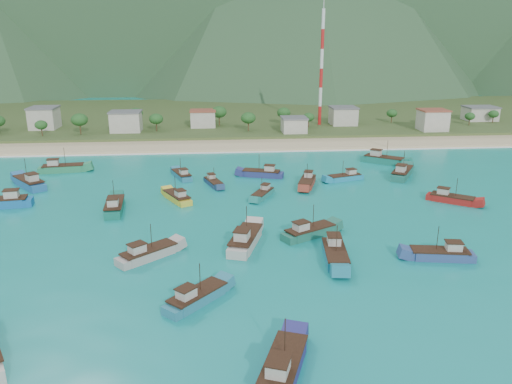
{
  "coord_description": "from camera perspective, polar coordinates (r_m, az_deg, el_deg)",
  "views": [
    {
      "loc": [
        -1.02,
        -81.97,
        34.4
      ],
      "look_at": [
        7.56,
        18.0,
        3.0
      ],
      "focal_mm": 35.0,
      "sensor_mm": 36.0,
      "label": 1
    }
  ],
  "objects": [
    {
      "name": "boat_16",
      "position": [
        90.23,
        6.11,
        -4.62
      ],
      "size": [
        10.83,
        7.96,
        6.3
      ],
      "rotation": [
        0.0,
        0.0,
        5.22
      ],
      "color": "#1E6553",
      "rests_on": "ground"
    },
    {
      "name": "boat_19",
      "position": [
        132.98,
        16.36,
        2.07
      ],
      "size": [
        9.27,
        12.1,
        7.09
      ],
      "rotation": [
        0.0,
        0.0,
        5.74
      ],
      "color": "#1C6355",
      "rests_on": "ground"
    },
    {
      "name": "boat_25",
      "position": [
        86.34,
        20.36,
        -6.76
      ],
      "size": [
        10.54,
        4.66,
        6.02
      ],
      "rotation": [
        0.0,
        0.0,
        1.4
      ],
      "color": "navy",
      "rests_on": "ground"
    },
    {
      "name": "boat_18",
      "position": [
        126.46,
        10.12,
        1.6
      ],
      "size": [
        9.7,
        5.46,
        5.5
      ],
      "rotation": [
        0.0,
        0.0,
        1.88
      ],
      "color": "teal",
      "rests_on": "ground"
    },
    {
      "name": "boat_23",
      "position": [
        141.94,
        -21.25,
        2.51
      ],
      "size": [
        12.05,
        4.94,
        6.91
      ],
      "rotation": [
        0.0,
        0.0,
        4.84
      ],
      "color": "#268356",
      "rests_on": "ground"
    },
    {
      "name": "village",
      "position": [
        186.78,
        -3.18,
        8.25
      ],
      "size": [
        216.32,
        28.64,
        7.49
      ],
      "color": "beige",
      "rests_on": "ground"
    },
    {
      "name": "boat_33",
      "position": [
        127.67,
        0.71,
        2.09
      ],
      "size": [
        10.99,
        6.12,
        6.23
      ],
      "rotation": [
        0.0,
        0.0,
        1.27
      ],
      "color": "navy",
      "rests_on": "ground"
    },
    {
      "name": "radio_tower",
      "position": [
        194.7,
        7.49,
        13.82
      ],
      "size": [
        1.2,
        1.2,
        42.44
      ],
      "color": "red",
      "rests_on": "ground"
    },
    {
      "name": "boat_31",
      "position": [
        83.09,
        -12.24,
        -6.96
      ],
      "size": [
        9.93,
        9.06,
        6.14
      ],
      "rotation": [
        0.0,
        0.0,
        5.41
      ],
      "color": "#A49C95",
      "rests_on": "ground"
    },
    {
      "name": "beach",
      "position": [
        164.61,
        -4.46,
        5.26
      ],
      "size": [
        400.0,
        18.0,
        1.2
      ],
      "primitive_type": "cube",
      "color": "beige",
      "rests_on": "ground"
    },
    {
      "name": "boat_12",
      "position": [
        115.92,
        21.42,
        -0.77
      ],
      "size": [
        9.78,
        8.32,
        5.9
      ],
      "rotation": [
        0.0,
        0.0,
        4.07
      ],
      "color": "#A01B17",
      "rests_on": "ground"
    },
    {
      "name": "boat_9",
      "position": [
        130.72,
        -24.49,
        0.94
      ],
      "size": [
        10.5,
        11.71,
        7.2
      ],
      "rotation": [
        0.0,
        0.0,
        0.69
      ],
      "color": "#206199",
      "rests_on": "ground"
    },
    {
      "name": "boat_5",
      "position": [
        86.05,
        -1.22,
        -5.53
      ],
      "size": [
        7.09,
        12.67,
        7.18
      ],
      "rotation": [
        0.0,
        0.0,
        5.98
      ],
      "color": "#B5AEA4",
      "rests_on": "ground"
    },
    {
      "name": "boat_30",
      "position": [
        69.13,
        -6.81,
        -11.95
      ],
      "size": [
        9.0,
        9.36,
        5.93
      ],
      "rotation": [
        0.0,
        0.0,
        5.53
      ],
      "color": "teal",
      "rests_on": "ground"
    },
    {
      "name": "vegetation",
      "position": [
        187.24,
        -7.21,
        8.24
      ],
      "size": [
        275.93,
        25.52,
        8.29
      ],
      "color": "#235623",
      "rests_on": "ground"
    },
    {
      "name": "boat_4",
      "position": [
        145.99,
        14.33,
        3.56
      ],
      "size": [
        11.74,
        10.04,
        7.1
      ],
      "rotation": [
        0.0,
        0.0,
        4.07
      ],
      "color": "#187261",
      "rests_on": "ground"
    },
    {
      "name": "land",
      "position": [
        224.63,
        -4.64,
        8.51
      ],
      "size": [
        400.0,
        110.0,
        2.4
      ],
      "primitive_type": "cube",
      "color": "#385123",
      "rests_on": "ground"
    },
    {
      "name": "ground",
      "position": [
        88.91,
        -3.88,
        -5.43
      ],
      "size": [
        600.0,
        600.0,
        0.0
      ],
      "primitive_type": "plane",
      "color": "#0B6F81",
      "rests_on": "ground"
    },
    {
      "name": "boat_14",
      "position": [
        111.68,
        0.79,
        -0.28
      ],
      "size": [
        6.19,
        8.79,
        5.07
      ],
      "rotation": [
        0.0,
        0.0,
        2.67
      ],
      "color": "#208279",
      "rests_on": "ground"
    },
    {
      "name": "boat_11",
      "position": [
        117.71,
        -27.09,
        -1.13
      ],
      "size": [
        12.37,
        5.27,
        7.08
      ],
      "rotation": [
        0.0,
        0.0,
        1.72
      ],
      "color": "#1462A6",
      "rests_on": "ground"
    },
    {
      "name": "boat_6",
      "position": [
        121.03,
        -4.9,
        1.04
      ],
      "size": [
        4.94,
        8.63,
        4.89
      ],
      "rotation": [
        0.0,
        0.0,
        3.46
      ],
      "color": "navy",
      "rests_on": "ground"
    },
    {
      "name": "boat_13",
      "position": [
        110.35,
        -9.0,
        -0.65
      ],
      "size": [
        7.05,
        9.92,
        5.73
      ],
      "rotation": [
        0.0,
        0.0,
        0.48
      ],
      "color": "gold",
      "rests_on": "ground"
    },
    {
      "name": "boat_1",
      "position": [
        106.74,
        -15.87,
        -1.65
      ],
      "size": [
        4.38,
        11.56,
        6.67
      ],
      "rotation": [
        0.0,
        0.0,
        0.09
      ],
      "color": "#106654",
      "rests_on": "ground"
    },
    {
      "name": "boat_21",
      "position": [
        55.91,
        3.05,
        -19.54
      ],
      "size": [
        7.23,
        11.93,
        6.78
      ],
      "rotation": [
        0.0,
        0.0,
        5.92
      ],
      "color": "navy",
      "rests_on": "ground"
    },
    {
      "name": "boat_22",
      "position": [
        120.69,
        5.87,
        1.07
      ],
      "size": [
        6.1,
        10.71,
        6.07
      ],
      "rotation": [
        0.0,
        0.0,
        2.82
      ],
      "color": "#943727",
      "rests_on": "ground"
    },
    {
      "name": "boat_20",
      "position": [
        81.86,
        9.02,
        -7.08
      ],
      "size": [
        4.55,
        11.47,
        6.6
      ],
      "rotation": [
        0.0,
        0.0,
        3.03
      ],
      "color": "teal",
      "rests_on": "ground"
    },
    {
      "name": "boat_10",
      "position": [
        128.02,
        -8.49,
        1.88
      ],
      "size": [
        5.86,
        9.7,
        5.51
      ],
      "rotation": [
        0.0,
        0.0,
        0.36
      ],
      "color": "teal",
      "rests_on": "ground"
    },
    {
      "name": "surf_line",
      "position": [
        155.34,
        -4.42,
        4.53
      ],
      "size": [
        400.0,
        2.5,
        0.08
      ],
      "primitive_type": "cube",
      "color": "white",
      "rests_on": "ground"
    }
  ]
}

